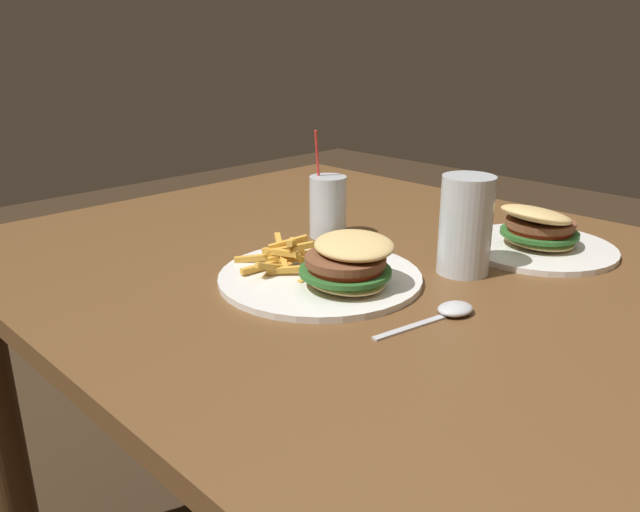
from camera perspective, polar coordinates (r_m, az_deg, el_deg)
dining_table at (r=1.03m, az=9.23°, el=-8.40°), size 1.55×1.05×0.76m
meal_plate_near at (r=0.93m, az=1.04°, el=-1.20°), size 0.31×0.31×0.09m
beer_glass at (r=1.00m, az=13.14°, el=2.44°), size 0.08×0.08×0.16m
juice_glass at (r=1.16m, az=0.72°, el=4.42°), size 0.07×0.07×0.20m
spoon at (r=0.86m, az=11.89°, el=-4.90°), size 0.06×0.17×0.01m
meal_plate_far at (r=1.15m, az=19.29°, el=1.77°), size 0.27×0.27×0.09m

